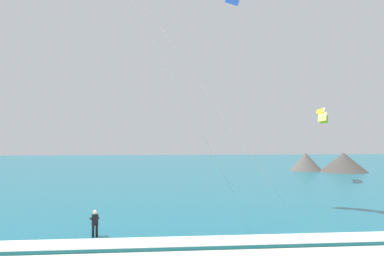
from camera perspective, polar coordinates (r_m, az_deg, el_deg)
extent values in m
cube|color=#146075|center=(80.40, -8.05, -5.55)|extent=(200.00, 120.00, 0.20)
cube|color=white|center=(22.05, -14.47, -15.69)|extent=(200.00, 2.04, 0.04)
ellipsoid|color=yellow|center=(23.54, -13.68, -15.28)|extent=(0.82, 1.47, 0.05)
cube|color=black|center=(23.76, -13.60, -15.04)|extent=(0.17, 0.10, 0.04)
cube|color=black|center=(23.30, -13.76, -15.31)|extent=(0.17, 0.10, 0.04)
cylinder|color=black|center=(23.43, -13.92, -14.35)|extent=(0.14, 0.14, 0.84)
cylinder|color=black|center=(23.46, -13.42, -14.34)|extent=(0.14, 0.14, 0.84)
cube|color=black|center=(23.30, -13.66, -12.62)|extent=(0.38, 0.29, 0.60)
sphere|color=beige|center=(23.22, -13.65, -11.55)|extent=(0.22, 0.22, 0.22)
cylinder|color=black|center=(23.42, -14.17, -12.43)|extent=(0.23, 0.51, 0.22)
cylinder|color=black|center=(23.47, -13.28, -12.41)|extent=(0.23, 0.51, 0.22)
cylinder|color=black|center=(23.66, -13.80, -12.32)|extent=(0.54, 0.19, 0.04)
cube|color=#3F3F42|center=(23.46, -13.71, -13.09)|extent=(0.14, 0.11, 0.10)
cylinder|color=#B2B2B7|center=(25.11, 1.10, 6.40)|extent=(11.97, 3.35, 15.83)
cylinder|color=#B2B2B7|center=(27.22, -2.07, 5.77)|extent=(9.50, 7.86, 15.83)
cube|color=yellow|center=(56.56, 18.31, 1.21)|extent=(1.29, 0.99, 1.24)
cube|color=white|center=(56.55, 18.73, 1.38)|extent=(0.47, 0.72, 1.04)
cube|color=yellow|center=(55.63, 18.01, 2.11)|extent=(1.41, 1.37, 0.94)
cube|color=white|center=(55.62, 18.44, 2.29)|extent=(0.61, 1.03, 0.67)
cube|color=yellow|center=(54.38, 17.85, 2.52)|extent=(1.45, 1.54, 0.42)
cube|color=white|center=(54.38, 18.29, 2.70)|extent=(0.69, 1.12, 0.15)
cube|color=yellow|center=(53.09, 17.87, 2.29)|extent=(1.36, 1.56, 0.94)
cube|color=white|center=(53.08, 18.32, 2.48)|extent=(0.64, 1.04, 0.67)
cube|color=yellow|center=(52.04, 18.08, 1.45)|extent=(1.17, 1.35, 1.24)
cube|color=white|center=(52.03, 18.54, 1.64)|extent=(0.49, 0.76, 1.04)
cone|color=#47423D|center=(71.20, 20.78, -4.67)|extent=(8.29, 8.29, 3.41)
cone|color=#56514C|center=(71.90, 15.90, -4.72)|extent=(5.96, 5.96, 3.31)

